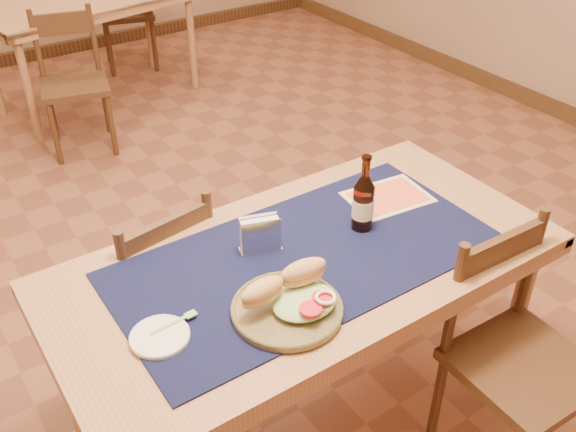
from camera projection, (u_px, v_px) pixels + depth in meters
main_table at (305, 278)px, 2.05m from camera, size 1.60×0.80×0.75m
placemat at (306, 257)px, 2.00m from camera, size 1.20×0.60×0.01m
baseboard at (203, 288)px, 2.94m from camera, size 6.00×7.00×0.10m
back_table at (88, 10)px, 4.40m from camera, size 1.55×0.97×0.75m
chair_main_far at (155, 287)px, 2.35m from camera, size 0.45×0.45×0.85m
chair_main_near at (516, 354)px, 2.06m from camera, size 0.42×0.42×0.88m
chair_back_near at (73, 80)px, 3.95m from camera, size 0.48×0.48×0.86m
chair_back_far at (126, 12)px, 5.04m from camera, size 0.50×0.50×0.88m
sandwich_plate at (290, 301)px, 1.78m from camera, size 0.32×0.32×0.12m
side_plate at (160, 336)px, 1.70m from camera, size 0.16×0.16×0.01m
fork at (177, 321)px, 1.74m from camera, size 0.14×0.03×0.00m
beer_bottle at (363, 202)px, 2.07m from camera, size 0.07×0.07×0.27m
napkin_holder at (260, 235)px, 2.00m from camera, size 0.14×0.09×0.12m
menu_card at (388, 197)px, 2.27m from camera, size 0.31×0.24×0.01m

